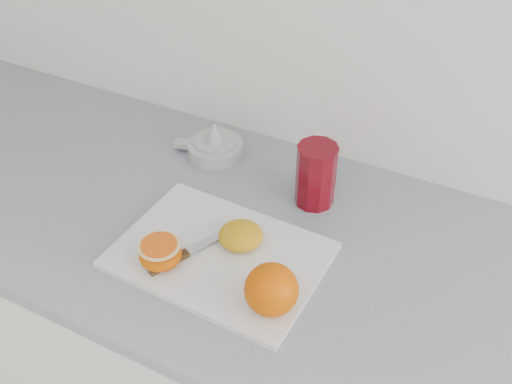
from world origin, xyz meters
TOP-DOWN VIEW (x-y plane):
  - counter at (-0.02, 1.70)m, footprint 2.36×0.64m
  - cutting_board at (-0.04, 1.61)m, footprint 0.37×0.27m
  - whole_orange at (0.10, 1.54)m, footprint 0.09×0.09m
  - half_orange at (-0.11, 1.54)m, footprint 0.07×0.07m
  - squeezed_shell at (-0.01, 1.65)m, footprint 0.08×0.08m
  - paring_knife at (-0.09, 1.56)m, footprint 0.09×0.17m
  - citrus_juicer at (-0.20, 1.88)m, footprint 0.16×0.12m
  - red_tumbler at (0.05, 1.83)m, footprint 0.08×0.08m

SIDE VIEW (x-z plane):
  - counter at x=-0.02m, z-range 0.00..0.89m
  - cutting_board at x=-0.04m, z-range 0.89..0.90m
  - paring_knife at x=-0.09m, z-range 0.90..0.91m
  - citrus_juicer at x=-0.20m, z-range 0.87..0.95m
  - squeezed_shell at x=-0.01m, z-range 0.90..0.94m
  - half_orange at x=-0.11m, z-range 0.90..0.95m
  - whole_orange at x=0.10m, z-range 0.90..0.99m
  - red_tumbler at x=0.05m, z-range 0.88..1.02m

